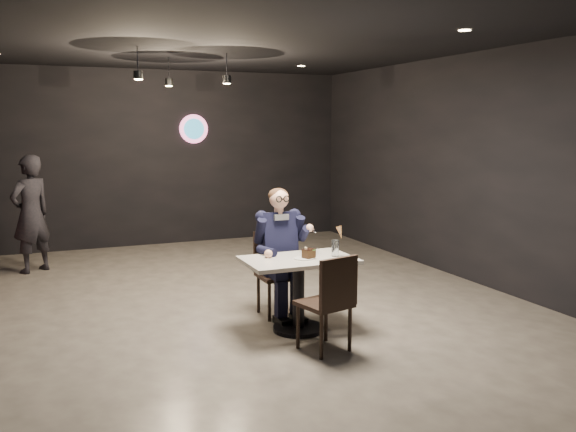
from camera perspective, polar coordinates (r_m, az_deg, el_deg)
name	(u,v)px	position (r m, az deg, el deg)	size (l,w,h in m)	color
floor	(226,319)	(6.67, -5.81, -9.60)	(9.00, 9.00, 0.00)	gray
wall_sign	(194,129)	(10.86, -8.82, 8.06)	(0.50, 0.06, 0.50)	pink
pendant_lights	(178,62)	(8.32, -10.25, 13.98)	(1.40, 1.20, 0.36)	black
main_table	(299,295)	(6.19, 0.99, -7.36)	(1.10, 0.70, 0.75)	beige
chair_far	(278,274)	(6.66, -0.91, -5.46)	(0.42, 0.46, 0.92)	black
chair_near	(324,302)	(5.66, 3.39, -8.01)	(0.42, 0.46, 0.92)	black
seated_man	(278,251)	(6.60, -0.92, -3.27)	(0.60, 0.80, 1.44)	black
dessert_plate	(304,258)	(6.07, 1.51, -3.99)	(0.20, 0.20, 0.01)	white
cake_slice	(309,254)	(6.07, 1.96, -3.55)	(0.11, 0.09, 0.08)	black
mint_leaf	(313,250)	(6.05, 2.35, -3.19)	(0.06, 0.04, 0.01)	#348C2D
sundae_glass	(335,248)	(6.19, 4.44, -3.01)	(0.07, 0.07, 0.17)	silver
wafer_cone	(340,233)	(6.17, 4.91, -1.55)	(0.06, 0.06, 0.13)	tan
passerby	(31,214)	(9.28, -22.92, 0.18)	(0.61, 0.40, 1.66)	black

